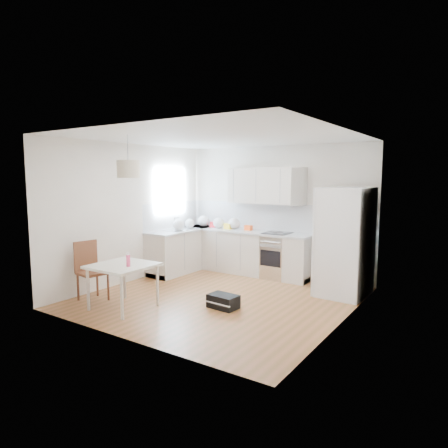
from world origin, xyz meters
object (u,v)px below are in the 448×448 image
(dining_chair, at_px, (93,271))
(refrigerator, at_px, (346,242))
(dining_table, at_px, (123,269))
(gym_bag, at_px, (223,301))

(dining_chair, bearing_deg, refrigerator, 47.37)
(dining_table, distance_m, gym_bag, 1.66)
(refrigerator, bearing_deg, gym_bag, -124.88)
(dining_table, relative_size, gym_bag, 1.95)
(dining_table, relative_size, dining_chair, 0.91)
(refrigerator, bearing_deg, dining_chair, -139.27)
(dining_table, distance_m, dining_chair, 0.74)
(gym_bag, bearing_deg, dining_chair, -152.18)
(refrigerator, relative_size, gym_bag, 4.08)
(gym_bag, bearing_deg, dining_table, -141.91)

